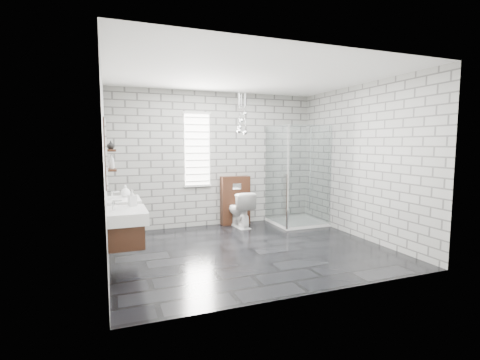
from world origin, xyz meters
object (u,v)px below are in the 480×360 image
shower_enclosure (295,201)px  cistern_panel (235,200)px  vanity_right (121,205)px  vanity_left (124,217)px  toilet (240,209)px

shower_enclosure → cistern_panel: bearing=155.4°
vanity_right → cistern_panel: vanity_right is taller
vanity_left → cistern_panel: bearing=43.8°
toilet → vanity_right: bearing=18.2°
vanity_left → vanity_right: size_ratio=1.00×
vanity_left → toilet: size_ratio=2.19×
cistern_panel → vanity_right: bearing=-151.1°
vanity_left → shower_enclosure: size_ratio=0.77×
vanity_left → shower_enclosure: 3.80m
vanity_right → toilet: size_ratio=2.19×
vanity_left → toilet: (2.28, 1.93, -0.40)m
vanity_left → shower_enclosure: (3.41, 1.67, -0.25)m
vanity_left → toilet: bearing=40.3°
vanity_left → toilet: vanity_left is taller
vanity_left → vanity_right: (0.00, 0.93, 0.00)m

